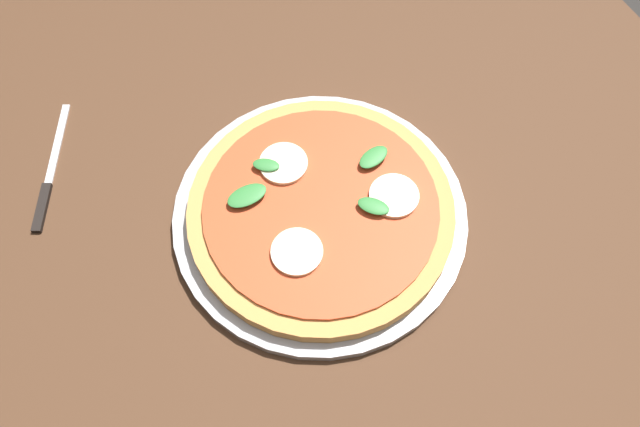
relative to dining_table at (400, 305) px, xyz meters
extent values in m
plane|color=#2D2B28|center=(0.00, 0.00, -0.63)|extent=(6.00, 6.00, 0.00)
cube|color=#4C301E|center=(0.00, 0.00, 0.07)|extent=(1.53, 0.97, 0.04)
cube|color=#4C301E|center=(0.69, -0.40, -0.29)|extent=(0.07, 0.07, 0.68)
cube|color=#4C301E|center=(0.69, 0.40, -0.29)|extent=(0.07, 0.07, 0.68)
cylinder|color=#B2B2B7|center=(0.11, 0.06, 0.09)|extent=(0.34, 0.34, 0.01)
cylinder|color=tan|center=(0.11, 0.06, 0.11)|extent=(0.30, 0.30, 0.02)
cylinder|color=#CC4723|center=(0.11, 0.06, 0.12)|extent=(0.26, 0.26, 0.00)
cylinder|color=beige|center=(0.17, 0.07, 0.12)|extent=(0.06, 0.06, 0.00)
cylinder|color=beige|center=(0.07, 0.10, 0.12)|extent=(0.06, 0.06, 0.00)
cylinder|color=beige|center=(0.08, -0.02, 0.12)|extent=(0.06, 0.06, 0.00)
ellipsoid|color=#337F38|center=(0.15, 0.12, 0.13)|extent=(0.03, 0.05, 0.00)
ellipsoid|color=#337F38|center=(0.08, 0.01, 0.13)|extent=(0.04, 0.04, 0.00)
ellipsoid|color=#337F38|center=(0.13, -0.02, 0.13)|extent=(0.03, 0.04, 0.00)
ellipsoid|color=#337F38|center=(0.18, 0.09, 0.13)|extent=(0.03, 0.03, 0.00)
cube|color=black|center=(0.26, 0.34, 0.09)|extent=(0.06, 0.04, 0.01)
cube|color=silver|center=(0.35, 0.30, 0.09)|extent=(0.11, 0.06, 0.00)
camera|label=1|loc=(-0.20, 0.21, 0.74)|focal=35.91mm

